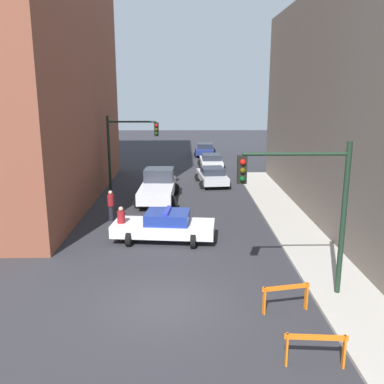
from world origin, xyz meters
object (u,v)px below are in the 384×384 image
at_px(parked_car_near, 212,176).
at_px(parked_car_mid, 211,161).
at_px(police_car, 165,226).
at_px(pedestrian_corner, 111,205).
at_px(barrier_mid, 286,294).
at_px(traffic_light_near, 310,196).
at_px(white_truck, 158,186).
at_px(traffic_light_far, 125,143).
at_px(parked_car_far, 205,149).
at_px(pedestrian_crossing, 121,223).

relative_size(parked_car_near, parked_car_mid, 1.03).
distance_m(police_car, pedestrian_corner, 4.38).
bearing_deg(parked_car_mid, barrier_mid, -89.05).
height_order(traffic_light_near, white_truck, traffic_light_near).
relative_size(traffic_light_far, parked_car_near, 1.17).
bearing_deg(parked_car_mid, parked_car_near, -93.73).
xyz_separation_m(white_truck, parked_car_far, (3.85, 18.47, -0.23)).
bearing_deg(traffic_light_near, traffic_light_far, 118.04).
distance_m(traffic_light_near, traffic_light_far, 17.09).
bearing_deg(barrier_mid, parked_car_near, 93.59).
distance_m(pedestrian_crossing, barrier_mid, 9.03).
distance_m(white_truck, parked_car_far, 18.87).
height_order(traffic_light_near, parked_car_far, traffic_light_near).
xyz_separation_m(white_truck, parked_car_mid, (4.03, 10.92, -0.23)).
xyz_separation_m(traffic_light_far, pedestrian_corner, (0.00, -6.35, -2.54)).
bearing_deg(traffic_light_near, police_car, 132.01).
relative_size(traffic_light_near, barrier_mid, 3.30).
height_order(pedestrian_crossing, barrier_mid, pedestrian_crossing).
distance_m(traffic_light_near, white_truck, 14.45).
xyz_separation_m(traffic_light_near, parked_car_near, (-2.04, 17.49, -2.86)).
bearing_deg(white_truck, parked_car_near, 52.40).
distance_m(police_car, barrier_mid, 7.81).
relative_size(parked_car_mid, pedestrian_crossing, 2.61).
distance_m(police_car, white_truck, 7.46).
height_order(traffic_light_near, pedestrian_crossing, traffic_light_near).
height_order(traffic_light_near, police_car, traffic_light_near).
distance_m(traffic_light_far, pedestrian_corner, 6.83).
height_order(traffic_light_far, parked_car_mid, traffic_light_far).
bearing_deg(traffic_light_near, pedestrian_crossing, 141.60).
relative_size(police_car, parked_car_near, 1.09).
relative_size(police_car, pedestrian_corner, 2.93).
bearing_deg(barrier_mid, white_truck, 109.19).
bearing_deg(barrier_mid, parked_car_far, 91.83).
height_order(traffic_light_far, parked_car_far, traffic_light_far).
bearing_deg(pedestrian_crossing, white_truck, -77.74).
height_order(parked_car_mid, parked_car_far, same).
distance_m(parked_car_mid, pedestrian_corner, 16.43).
height_order(parked_car_mid, pedestrian_crossing, pedestrian_crossing).
relative_size(traffic_light_near, parked_car_near, 1.17).
xyz_separation_m(traffic_light_near, pedestrian_corner, (-8.03, 8.74, -2.67)).
bearing_deg(parked_car_far, parked_car_near, -87.13).
distance_m(parked_car_mid, parked_car_far, 7.55).
relative_size(white_truck, parked_car_mid, 1.26).
relative_size(parked_car_far, pedestrian_crossing, 2.65).
bearing_deg(police_car, parked_car_far, -0.86).
bearing_deg(parked_car_far, traffic_light_near, -83.14).
relative_size(parked_car_far, barrier_mid, 2.79).
distance_m(parked_car_far, barrier_mid, 32.53).
xyz_separation_m(police_car, pedestrian_corner, (-3.01, 3.17, 0.14)).
xyz_separation_m(traffic_light_far, parked_car_near, (5.99, 2.40, -2.72)).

